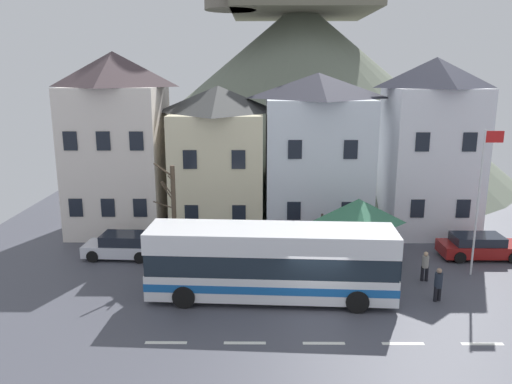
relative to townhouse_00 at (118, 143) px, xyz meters
name	(u,v)px	position (x,y,z in m)	size (l,w,h in m)	color
ground_plane	(316,313)	(11.45, -11.88, -5.66)	(40.00, 60.00, 0.07)	#484953
townhouse_00	(118,143)	(0.00, 0.00, 0.00)	(5.74, 5.83, 11.27)	silver
townhouse_01	(219,158)	(6.37, 0.55, -1.03)	(5.64, 6.93, 9.21)	beige
townhouse_02	(316,153)	(12.64, 0.27, -0.63)	(6.42, 6.36, 10.00)	silver
townhouse_03	(430,147)	(19.69, -0.30, -0.18)	(5.39, 5.22, 10.91)	white
hilltop_castle	(299,84)	(12.99, 19.90, 3.24)	(41.41, 41.41, 25.85)	slate
transit_bus	(271,263)	(9.52, -10.44, -3.97)	(11.15, 3.19, 3.30)	white
bus_shelter	(358,211)	(14.12, -6.54, -2.61)	(3.60, 3.60, 3.68)	#473D33
parked_car_00	(344,242)	(13.79, -4.69, -4.95)	(4.54, 1.98, 1.39)	maroon
parked_car_01	(122,246)	(1.39, -5.30, -4.97)	(4.06, 2.08, 1.36)	silver
parked_car_02	(480,246)	(21.18, -5.23, -4.99)	(4.40, 1.96, 1.31)	maroon
pedestrian_00	(425,265)	(17.12, -8.48, -4.81)	(0.36, 0.32, 1.52)	black
pedestrian_01	(438,284)	(16.99, -10.72, -4.80)	(0.37, 0.35, 1.56)	black
public_bench	(328,246)	(12.89, -4.80, -5.16)	(1.60, 0.48, 0.87)	brown
flagpole	(481,193)	(19.82, -7.67, -1.38)	(0.95, 0.10, 7.37)	silver
bare_tree_00	(173,212)	(4.44, -6.05, -2.81)	(1.07, 1.43, 5.59)	brown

